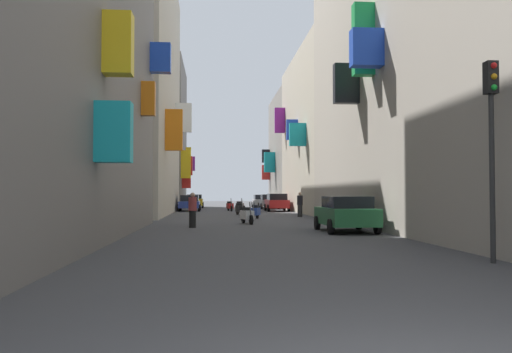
{
  "coord_description": "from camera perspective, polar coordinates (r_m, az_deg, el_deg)",
  "views": [
    {
      "loc": [
        -1.81,
        -3.86,
        1.59
      ],
      "look_at": [
        1.31,
        33.99,
        2.79
      ],
      "focal_mm": 36.86,
      "sensor_mm": 36.0,
      "label": 1
    }
  ],
  "objects": [
    {
      "name": "parked_car_red",
      "position": [
        46.24,
        2.27,
        -2.79
      ],
      "size": [
        1.92,
        4.15,
        1.54
      ],
      "color": "#B21E1E",
      "rests_on": "ground"
    },
    {
      "name": "parked_car_blue",
      "position": [
        47.09,
        -7.22,
        -2.83
      ],
      "size": [
        1.93,
        4.18,
        1.4
      ],
      "color": "navy",
      "rests_on": "ground"
    },
    {
      "name": "scooter_black",
      "position": [
        37.89,
        -1.74,
        -3.52
      ],
      "size": [
        0.67,
        1.89,
        1.13
      ],
      "color": "black",
      "rests_on": "ground"
    },
    {
      "name": "building_right_mid_a",
      "position": [
        44.48,
        8.08,
        4.63
      ],
      "size": [
        7.23,
        16.56,
        13.12
      ],
      "color": "#BCB29E",
      "rests_on": "ground"
    },
    {
      "name": "building_left_mid_b",
      "position": [
        41.96,
        -13.27,
        9.3
      ],
      "size": [
        7.39,
        19.33,
        19.29
      ],
      "color": "#BCB29E",
      "rests_on": "ground"
    },
    {
      "name": "scooter_blue",
      "position": [
        32.23,
        -0.07,
        -3.82
      ],
      "size": [
        0.72,
        1.72,
        1.13
      ],
      "color": "#2D4CAD",
      "rests_on": "ground"
    },
    {
      "name": "traffic_light_near_corner",
      "position": [
        13.22,
        24.2,
        4.99
      ],
      "size": [
        0.26,
        0.34,
        4.62
      ],
      "color": "#2D2D2D",
      "rests_on": "ground"
    },
    {
      "name": "parked_car_yellow",
      "position": [
        56.61,
        -6.69,
        -2.64
      ],
      "size": [
        1.91,
        3.9,
        1.44
      ],
      "color": "gold",
      "rests_on": "ground"
    },
    {
      "name": "pedestrian_crossing",
      "position": [
        24.33,
        -6.9,
        -3.66
      ],
      "size": [
        0.53,
        0.53,
        1.62
      ],
      "color": "black",
      "rests_on": "ground"
    },
    {
      "name": "scooter_silver",
      "position": [
        47.05,
        -1.75,
        -3.18
      ],
      "size": [
        0.8,
        1.74,
        1.13
      ],
      "color": "#ADADB2",
      "rests_on": "ground"
    },
    {
      "name": "scooter_white",
      "position": [
        27.25,
        -0.98,
        -4.19
      ],
      "size": [
        0.69,
        1.83,
        1.13
      ],
      "color": "silver",
      "rests_on": "ground"
    },
    {
      "name": "parked_car_silver",
      "position": [
        57.82,
        0.56,
        -2.65
      ],
      "size": [
        1.9,
        4.24,
        1.41
      ],
      "color": "#B7B7BC",
      "rests_on": "ground"
    },
    {
      "name": "pedestrian_near_left",
      "position": [
        35.16,
        4.79,
        -3.06
      ],
      "size": [
        0.48,
        0.48,
        1.65
      ],
      "color": "#282828",
      "rests_on": "ground"
    },
    {
      "name": "building_right_mid_b",
      "position": [
        58.63,
        4.93,
        2.69
      ],
      "size": [
        7.18,
        12.48,
        12.38
      ],
      "color": "gray",
      "rests_on": "ground"
    },
    {
      "name": "parked_car_green",
      "position": [
        21.89,
        9.73,
        -3.93
      ],
      "size": [
        2.02,
        3.99,
        1.46
      ],
      "color": "#236638",
      "rests_on": "ground"
    },
    {
      "name": "building_left_far",
      "position": [
        58.48,
        -10.77,
        4.31
      ],
      "size": [
        7.18,
        12.06,
        15.61
      ],
      "color": "slate",
      "rests_on": "ground"
    },
    {
      "name": "parked_car_grey",
      "position": [
        52.9,
        1.37,
        -2.71
      ],
      "size": [
        1.86,
        4.1,
        1.45
      ],
      "color": "slate",
      "rests_on": "ground"
    },
    {
      "name": "scooter_red",
      "position": [
        46.44,
        -2.85,
        -3.2
      ],
      "size": [
        0.62,
        1.79,
        1.13
      ],
      "color": "red",
      "rests_on": "ground"
    },
    {
      "name": "ground_plane",
      "position": [
        33.95,
        -1.65,
        -4.5
      ],
      "size": [
        140.0,
        140.0,
        0.0
      ],
      "primitive_type": "plane",
      "color": "#424244"
    }
  ]
}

